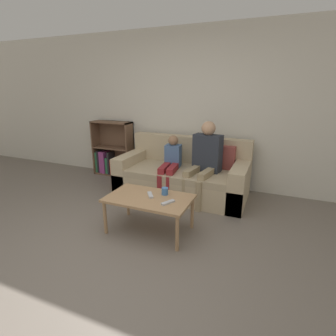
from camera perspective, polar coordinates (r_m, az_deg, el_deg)
The scene contains 10 objects.
ground_plane at distance 2.82m, azimuth -13.58°, elevation -19.49°, with size 22.00×22.00×0.00m, color #70665B.
wall_back at distance 4.57m, azimuth 4.66°, elevation 12.60°, with size 12.00×0.06×2.60m.
couch at distance 4.22m, azimuth 3.35°, elevation -1.83°, with size 2.02×0.96×0.88m.
bookshelf at distance 5.27m, azimuth -12.21°, elevation 3.19°, with size 0.79×0.28×1.04m.
coffee_table at distance 3.10m, azimuth -4.13°, elevation -7.07°, with size 0.98×0.59×0.44m.
person_adult at distance 3.92m, azimuth 8.09°, elevation 2.61°, with size 0.47×0.70×1.19m.
person_child at distance 4.06m, azimuth 0.57°, elevation 1.09°, with size 0.31×0.67×0.94m.
cup_near at distance 3.12m, azimuth -0.69°, elevation -5.06°, with size 0.08×0.08×0.09m.
tv_remote_0 at distance 3.11m, azimuth -3.88°, elevation -5.87°, with size 0.14×0.17×0.02m.
tv_remote_1 at distance 2.91m, azimuth 0.00°, elevation -7.51°, with size 0.12×0.17×0.02m.
Camera 1 is at (1.42, -1.78, 1.67)m, focal length 28.00 mm.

